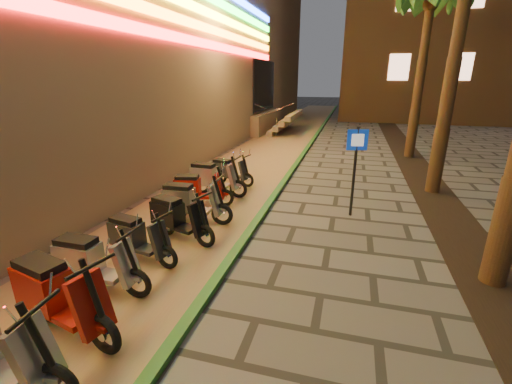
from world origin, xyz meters
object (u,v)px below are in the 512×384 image
(scooter_4, at_px, (92,262))
(scooter_3, at_px, (57,295))
(pedestrian_sign, at_px, (355,159))
(scooter_8, at_px, (197,189))
(scooter_6, at_px, (176,217))
(scooter_10, at_px, (228,171))
(scooter_9, at_px, (212,178))
(scooter_5, at_px, (136,237))
(scooter_7, at_px, (189,201))

(scooter_4, bearing_deg, scooter_3, -76.22)
(pedestrian_sign, xyz_separation_m, scooter_8, (-3.99, -0.43, -0.95))
(pedestrian_sign, distance_m, scooter_3, 6.56)
(pedestrian_sign, distance_m, scooter_6, 4.37)
(scooter_6, height_order, scooter_8, scooter_6)
(pedestrian_sign, height_order, scooter_10, pedestrian_sign)
(pedestrian_sign, bearing_deg, scooter_9, 157.38)
(scooter_4, distance_m, scooter_5, 1.04)
(scooter_5, relative_size, scooter_10, 1.03)
(scooter_7, bearing_deg, pedestrian_sign, 19.11)
(scooter_4, bearing_deg, scooter_10, 89.60)
(scooter_3, bearing_deg, pedestrian_sign, 67.87)
(scooter_3, distance_m, scooter_6, 2.98)
(scooter_6, height_order, scooter_9, scooter_9)
(scooter_7, distance_m, scooter_9, 2.01)
(scooter_3, height_order, scooter_8, scooter_3)
(scooter_5, bearing_deg, scooter_6, 85.73)
(scooter_5, relative_size, scooter_7, 0.89)
(scooter_5, distance_m, scooter_6, 1.06)
(pedestrian_sign, bearing_deg, scooter_8, 171.37)
(scooter_6, bearing_deg, scooter_3, -76.97)
(scooter_4, xyz_separation_m, scooter_6, (0.38, 2.06, -0.01))
(scooter_6, bearing_deg, pedestrian_sign, 49.45)
(scooter_6, bearing_deg, scooter_4, -84.32)
(scooter_3, distance_m, scooter_7, 3.87)
(pedestrian_sign, height_order, scooter_3, pedestrian_sign)
(scooter_5, relative_size, scooter_8, 0.96)
(scooter_4, height_order, scooter_8, scooter_4)
(scooter_4, height_order, scooter_5, scooter_4)
(scooter_10, bearing_deg, scooter_3, -77.26)
(scooter_3, bearing_deg, scooter_7, 102.50)
(pedestrian_sign, height_order, scooter_7, pedestrian_sign)
(scooter_8, relative_size, scooter_10, 1.07)
(scooter_5, height_order, scooter_10, scooter_5)
(pedestrian_sign, xyz_separation_m, scooter_9, (-3.95, 0.54, -0.91))
(scooter_7, bearing_deg, scooter_8, 103.40)
(scooter_4, bearing_deg, pedestrian_sign, 48.46)
(pedestrian_sign, height_order, scooter_9, pedestrian_sign)
(scooter_10, bearing_deg, scooter_5, -78.22)
(scooter_5, distance_m, scooter_9, 3.91)
(scooter_6, distance_m, scooter_8, 1.96)
(scooter_7, xyz_separation_m, scooter_10, (-0.17, 3.14, -0.07))
(scooter_5, relative_size, scooter_6, 0.94)
(scooter_7, bearing_deg, scooter_4, -97.09)
(scooter_3, height_order, scooter_6, scooter_3)
(scooter_6, relative_size, scooter_8, 1.02)
(scooter_4, height_order, scooter_6, scooter_4)
(pedestrian_sign, relative_size, scooter_4, 1.35)
(pedestrian_sign, bearing_deg, scooter_6, -161.54)
(scooter_3, height_order, scooter_7, scooter_3)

